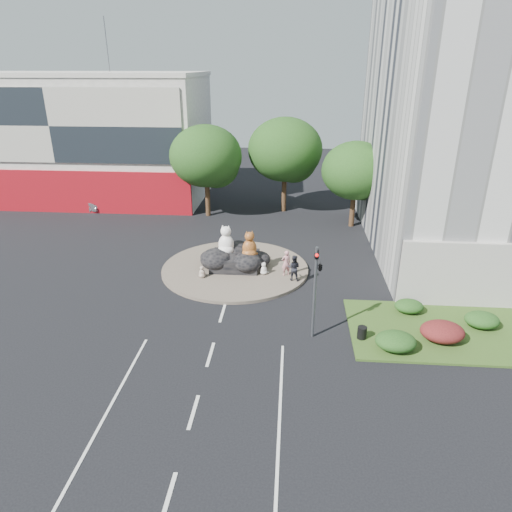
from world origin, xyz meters
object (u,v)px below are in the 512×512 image
Objects in this scene: cat_tabby at (250,244)px; cat_white at (226,240)px; pedestrian_pink at (286,263)px; kitten_white at (264,268)px; pedestrian_dark at (294,268)px; litter_bin at (362,333)px; kitten_calico at (202,271)px; parked_car at (81,202)px.

cat_white is at bearing 147.25° from cat_tabby.
pedestrian_pink is (2.47, -0.76, -0.96)m from cat_tabby.
pedestrian_dark is (1.97, -0.74, 0.42)m from kitten_white.
litter_bin is at bearing -37.75° from cat_white.
pedestrian_dark is (4.61, -1.88, -1.08)m from cat_white.
kitten_calico is 20.74m from parked_car.
pedestrian_dark is at bearing -44.43° from cat_tabby.
cat_tabby is 2.27× the size of kitten_calico.
cat_white is at bearing -10.33° from pedestrian_dark.
litter_bin is (6.48, -7.89, -1.59)m from cat_tabby.
kitten_white is at bearing -54.05° from cat_tabby.
pedestrian_dark is 0.38× the size of parked_car.
pedestrian_dark reaches higher than litter_bin.
kitten_white is 2.15m from pedestrian_dark.
cat_white is at bearing 103.33° from kitten_white.
kitten_calico is at bearing -17.03° from pedestrian_pink.
parked_car is at bearing -23.45° from pedestrian_dark.
cat_white is at bearing 67.56° from kitten_calico.
pedestrian_dark is at bearing -73.72° from kitten_white.
cat_white is 5.09m from pedestrian_dark.
pedestrian_dark reaches higher than parked_car.
kitten_white is at bearing -26.31° from pedestrian_pink.
cat_white is 1.19× the size of pedestrian_pink.
pedestrian_pink is 0.38× the size of parked_car.
pedestrian_pink is 8.20m from litter_bin.
cat_white is 1.21× the size of pedestrian_dark.
kitten_white is (2.63, -1.14, -1.50)m from cat_white.
cat_tabby is (1.63, -0.42, -0.10)m from cat_white.
kitten_calico is at bearing 12.31° from pedestrian_dark.
cat_tabby is at bearing -113.16° from parked_car.
kitten_calico is at bearing 137.90° from kitten_white.
pedestrian_pink reaches higher than litter_bin.
cat_tabby is at bearing 129.39° from litter_bin.
cat_tabby is 0.41× the size of parked_car.
cat_tabby is at bearing -14.26° from pedestrian_dark.
cat_white reaches higher than kitten_calico.
parked_car is at bearing 138.91° from litter_bin.
kitten_calico reaches higher than litter_bin.
litter_bin is (24.12, -21.04, -0.30)m from parked_car.
parked_car is at bearing 90.13° from kitten_white.
cat_tabby reaches higher than parked_car.
kitten_calico is 0.47× the size of pedestrian_pink.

